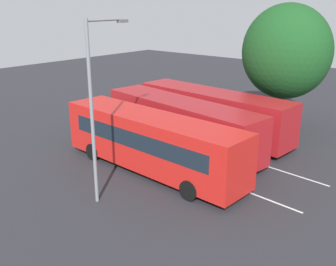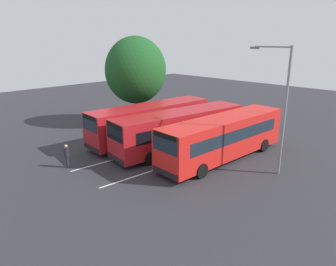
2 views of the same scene
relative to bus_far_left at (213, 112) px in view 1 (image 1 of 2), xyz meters
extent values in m
plane|color=#2B2B30|center=(-0.30, 3.66, -1.72)|extent=(79.17, 79.17, 0.00)
cube|color=#AD191E|center=(-0.03, 0.00, 0.01)|extent=(11.49, 3.32, 2.77)
cube|color=#19232D|center=(5.58, -0.42, 0.75)|extent=(0.28, 2.18, 1.16)
cube|color=#19232D|center=(0.06, 1.21, 0.34)|extent=(9.50, 0.79, 0.89)
cube|color=#19232D|center=(-0.12, -1.20, 0.34)|extent=(9.50, 0.79, 0.89)
cube|color=black|center=(5.60, -0.42, 1.21)|extent=(0.25, 1.98, 0.32)
cube|color=black|center=(5.61, -0.42, -1.16)|extent=(0.27, 2.28, 0.36)
cylinder|color=black|center=(3.67, 0.90, -1.23)|extent=(1.00, 0.35, 0.98)
cylinder|color=black|center=(3.50, -1.44, -1.23)|extent=(1.00, 0.35, 0.98)
cylinder|color=black|center=(-3.56, 1.45, -1.23)|extent=(1.00, 0.35, 0.98)
cylinder|color=black|center=(-3.74, -0.90, -1.23)|extent=(1.00, 0.35, 0.98)
cube|color=#AD191E|center=(0.00, 3.45, 0.01)|extent=(11.57, 4.05, 2.77)
cube|color=black|center=(5.57, 2.66, 0.75)|extent=(0.43, 2.17, 1.16)
cube|color=black|center=(0.17, 4.65, 0.34)|extent=(9.44, 1.42, 0.89)
cube|color=black|center=(-0.17, 2.25, 0.34)|extent=(9.44, 1.42, 0.89)
cube|color=black|center=(5.59, 2.66, 1.21)|extent=(0.38, 1.98, 0.32)
cube|color=black|center=(5.60, 2.65, -1.16)|extent=(0.42, 2.27, 0.36)
cylinder|color=black|center=(3.75, 4.11, -1.23)|extent=(1.01, 0.41, 0.98)
cylinder|color=black|center=(3.42, 1.77, -1.23)|extent=(1.01, 0.41, 0.98)
cylinder|color=black|center=(-3.43, 5.13, -1.23)|extent=(1.01, 0.41, 0.98)
cylinder|color=black|center=(-3.76, 2.79, -1.23)|extent=(1.01, 0.41, 0.98)
cube|color=red|center=(-0.79, 6.98, 0.01)|extent=(11.44, 3.00, 2.77)
cube|color=#19232D|center=(4.83, 6.72, 0.75)|extent=(0.22, 2.18, 1.16)
cube|color=#19232D|center=(-0.74, 8.19, 0.34)|extent=(9.51, 0.52, 0.89)
cube|color=#19232D|center=(-0.85, 5.77, 0.34)|extent=(9.51, 0.52, 0.89)
cube|color=black|center=(4.85, 6.72, 1.21)|extent=(0.19, 1.98, 0.32)
cube|color=black|center=(4.86, 6.72, -1.16)|extent=(0.21, 2.28, 0.36)
cylinder|color=black|center=(2.89, 7.99, -1.23)|extent=(0.99, 0.33, 0.98)
cylinder|color=black|center=(2.78, 5.63, -1.23)|extent=(0.99, 0.33, 0.98)
cylinder|color=black|center=(-4.36, 8.33, -1.23)|extent=(0.99, 0.33, 0.98)
cylinder|color=black|center=(-4.47, 5.97, -1.23)|extent=(0.99, 0.33, 0.98)
cylinder|color=#232833|center=(8.05, 0.40, -1.32)|extent=(0.13, 0.13, 0.80)
cylinder|color=#232833|center=(8.09, 0.55, -1.32)|extent=(0.13, 0.13, 0.80)
cylinder|color=#232328|center=(8.07, 0.48, -0.60)|extent=(0.39, 0.39, 0.64)
sphere|color=tan|center=(8.07, 0.48, -0.17)|extent=(0.22, 0.22, 0.22)
cylinder|color=gray|center=(-1.19, 11.13, 2.33)|extent=(0.16, 0.16, 8.10)
cylinder|color=gray|center=(-1.05, 10.00, 6.28)|extent=(0.37, 2.26, 0.10)
cube|color=slate|center=(-0.92, 8.88, 6.20)|extent=(0.26, 0.58, 0.14)
cylinder|color=#4C3823|center=(-2.62, -4.99, -0.15)|extent=(0.44, 0.44, 3.13)
ellipsoid|color=#194C1E|center=(-2.62, -4.99, 3.75)|extent=(6.24, 5.62, 6.55)
cube|color=silver|center=(-0.30, 1.95, -1.71)|extent=(17.19, 1.58, 0.01)
cube|color=silver|center=(-0.30, 5.36, -1.71)|extent=(17.19, 1.58, 0.01)
camera|label=1|loc=(-14.09, 21.37, 6.94)|focal=41.84mm
camera|label=2|loc=(17.22, 19.36, 6.77)|focal=33.46mm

